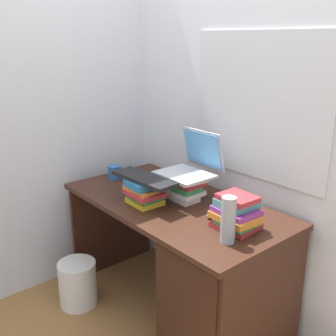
{
  "coord_description": "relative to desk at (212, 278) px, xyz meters",
  "views": [
    {
      "loc": [
        1.64,
        -1.43,
        1.63
      ],
      "look_at": [
        -0.08,
        0.03,
        0.9
      ],
      "focal_mm": 43.24,
      "sensor_mm": 36.0,
      "label": 1
    }
  ],
  "objects": [
    {
      "name": "ground_plane",
      "position": [
        -0.35,
        0.03,
        -0.4
      ],
      "size": [
        6.0,
        6.0,
        0.0
      ],
      "primitive_type": "plane",
      "color": "olive"
    },
    {
      "name": "wall_back",
      "position": [
        -0.34,
        0.42,
        0.9
      ],
      "size": [
        6.0,
        0.06,
        2.6
      ],
      "color": "silver",
      "rests_on": "ground"
    },
    {
      "name": "wall_left",
      "position": [
        -1.16,
        0.03,
        0.9
      ],
      "size": [
        0.05,
        6.0,
        2.6
      ],
      "primitive_type": "cube",
      "color": "silver",
      "rests_on": "ground"
    },
    {
      "name": "desk",
      "position": [
        0.0,
        0.0,
        0.0
      ],
      "size": [
        1.38,
        0.7,
        0.72
      ],
      "color": "#381E14",
      "rests_on": "ground"
    },
    {
      "name": "book_stack_tall",
      "position": [
        -0.33,
        0.09,
        0.41
      ],
      "size": [
        0.25,
        0.2,
        0.15
      ],
      "color": "white",
      "rests_on": "desk"
    },
    {
      "name": "book_stack_keyboard_riser",
      "position": [
        -0.43,
        -0.12,
        0.4
      ],
      "size": [
        0.22,
        0.19,
        0.14
      ],
      "color": "yellow",
      "rests_on": "desk"
    },
    {
      "name": "book_stack_side",
      "position": [
        0.11,
        0.04,
        0.41
      ],
      "size": [
        0.23,
        0.21,
        0.18
      ],
      "color": "#B22D33",
      "rests_on": "desk"
    },
    {
      "name": "laptop",
      "position": [
        -0.33,
        0.15,
        0.54
      ],
      "size": [
        0.31,
        0.3,
        0.25
      ],
      "color": "#B7BABF",
      "rests_on": "book_stack_tall"
    },
    {
      "name": "keyboard",
      "position": [
        -0.43,
        -0.12,
        0.48
      ],
      "size": [
        0.43,
        0.16,
        0.02
      ],
      "primitive_type": "cube",
      "rotation": [
        0.0,
        0.0,
        0.05
      ],
      "color": "black",
      "rests_on": "book_stack_keyboard_riser"
    },
    {
      "name": "computer_mouse",
      "position": [
        -0.05,
        0.05,
        0.35
      ],
      "size": [
        0.06,
        0.1,
        0.04
      ],
      "primitive_type": "ellipsoid",
      "color": "#A5A8AD",
      "rests_on": "desk"
    },
    {
      "name": "mug",
      "position": [
        -0.91,
        -0.01,
        0.37
      ],
      "size": [
        0.13,
        0.09,
        0.09
      ],
      "color": "#265999",
      "rests_on": "desk"
    },
    {
      "name": "water_bottle",
      "position": [
        0.18,
        -0.1,
        0.44
      ],
      "size": [
        0.07,
        0.07,
        0.23
      ],
      "primitive_type": "cylinder",
      "color": "#999EA5",
      "rests_on": "desk"
    },
    {
      "name": "wastebasket",
      "position": [
        -0.77,
        -0.41,
        -0.25
      ],
      "size": [
        0.24,
        0.24,
        0.29
      ],
      "primitive_type": "cylinder",
      "color": "silver",
      "rests_on": "ground"
    }
  ]
}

